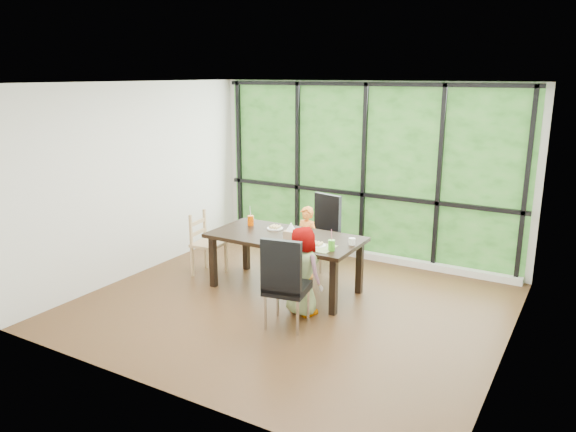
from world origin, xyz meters
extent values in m
plane|color=black|center=(0.00, 0.00, 0.00)|extent=(5.00, 5.00, 0.00)
plane|color=silver|center=(0.00, 2.25, 1.35)|extent=(5.00, 0.00, 5.00)
cube|color=#1C4B14|center=(0.00, 2.23, 1.35)|extent=(4.80, 0.02, 2.65)
cube|color=silver|center=(0.00, 2.15, 0.05)|extent=(4.80, 0.12, 0.10)
cube|color=black|center=(-0.33, 0.41, 0.38)|extent=(2.02, 1.05, 0.75)
cube|color=black|center=(-0.34, 1.41, 0.54)|extent=(0.55, 0.55, 1.08)
cube|color=black|center=(0.24, -0.52, 0.54)|extent=(0.53, 0.53, 1.08)
cube|color=tan|center=(-1.58, 0.37, 0.45)|extent=(0.44, 0.46, 0.90)
imported|color=orange|center=(-0.33, 1.00, 0.51)|extent=(0.41, 0.31, 1.01)
imported|color=slate|center=(0.26, -0.15, 0.54)|extent=(0.61, 0.48, 1.08)
cube|color=tan|center=(0.22, 0.17, 0.75)|extent=(0.49, 0.36, 0.01)
cylinder|color=white|center=(-0.62, 0.61, 0.76)|extent=(0.22, 0.22, 0.01)
cylinder|color=white|center=(0.23, 0.21, 0.76)|extent=(0.22, 0.22, 0.01)
cylinder|color=#E85200|center=(-1.01, 0.60, 0.82)|extent=(0.09, 0.09, 0.14)
cylinder|color=#4FBD2A|center=(0.46, 0.15, 0.82)|extent=(0.08, 0.08, 0.13)
cylinder|color=white|center=(0.58, 0.48, 0.79)|extent=(0.08, 0.08, 0.08)
cube|color=tan|center=(-0.16, 0.27, 0.81)|extent=(0.15, 0.15, 0.13)
cylinder|color=white|center=(-1.01, 0.60, 0.93)|extent=(0.01, 0.04, 0.20)
cylinder|color=pink|center=(0.46, 0.15, 0.92)|extent=(0.01, 0.04, 0.20)
cone|color=white|center=(-0.16, 0.27, 0.93)|extent=(0.12, 0.12, 0.11)
camera|label=1|loc=(3.15, -5.51, 2.80)|focal=34.27mm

